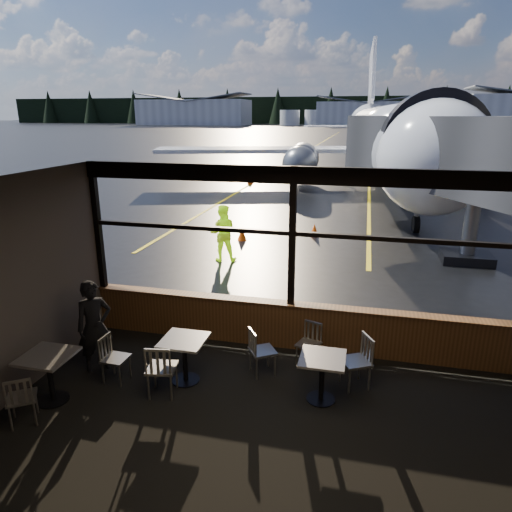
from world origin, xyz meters
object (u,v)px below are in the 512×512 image
(jet_bridge, at_px, (453,191))
(chair_mid_s, at_px, (162,368))
(chair_near_e, at_px, (355,362))
(chair_mid_w, at_px, (116,359))
(airliner, at_px, (390,95))
(cafe_table_left, at_px, (50,378))
(cone_wing, at_px, (250,180))
(chair_near_w, at_px, (263,351))
(passenger, at_px, (95,326))
(cafe_table_near, at_px, (322,379))
(cone_extra, at_px, (242,234))
(chair_left_s, at_px, (22,398))
(ground_crew, at_px, (223,233))
(chair_near_n, at_px, (308,345))
(cone_nose, at_px, (314,230))
(cafe_table_mid, at_px, (185,360))

(jet_bridge, height_order, chair_mid_s, jet_bridge)
(chair_near_e, distance_m, chair_mid_w, 4.01)
(airliner, height_order, cafe_table_left, airliner)
(jet_bridge, relative_size, cone_wing, 19.80)
(chair_near_w, relative_size, passenger, 0.52)
(chair_mid_w, bearing_deg, cafe_table_near, 96.60)
(chair_near_w, bearing_deg, cone_extra, 164.46)
(chair_mid_w, height_order, chair_left_s, chair_mid_w)
(airliner, bearing_deg, jet_bridge, -89.97)
(ground_crew, relative_size, cone_extra, 3.74)
(chair_near_n, xyz_separation_m, ground_crew, (-3.36, 5.59, 0.48))
(chair_mid_s, bearing_deg, passenger, 152.67)
(jet_bridge, distance_m, cone_nose, 5.56)
(cafe_table_left, xyz_separation_m, chair_mid_w, (0.70, 0.76, 0.00))
(cone_extra, bearing_deg, cone_nose, 25.40)
(chair_mid_w, height_order, cone_nose, chair_mid_w)
(jet_bridge, height_order, cafe_table_near, jet_bridge)
(cone_wing, bearing_deg, chair_near_w, -75.33)
(airliner, distance_m, chair_near_w, 23.83)
(airliner, bearing_deg, chair_mid_w, -106.13)
(passenger, bearing_deg, ground_crew, 41.57)
(cafe_table_near, distance_m, chair_near_e, 0.72)
(chair_near_n, bearing_deg, chair_mid_w, 41.71)
(jet_bridge, relative_size, chair_near_w, 12.47)
(passenger, bearing_deg, cafe_table_near, -46.55)
(chair_near_e, relative_size, cone_nose, 1.97)
(cone_extra, bearing_deg, cafe_table_left, -92.30)
(jet_bridge, height_order, chair_near_e, jet_bridge)
(cone_nose, bearing_deg, ground_crew, -124.14)
(airliner, relative_size, chair_near_n, 44.97)
(chair_mid_s, height_order, ground_crew, ground_crew)
(chair_near_e, height_order, cone_nose, chair_near_e)
(chair_mid_w, bearing_deg, chair_near_e, 103.39)
(jet_bridge, distance_m, passenger, 9.92)
(chair_near_e, bearing_deg, cone_wing, -9.69)
(chair_left_s, relative_size, cone_nose, 1.76)
(cafe_table_mid, bearing_deg, cone_nose, 84.18)
(chair_mid_s, relative_size, passenger, 0.57)
(cone_nose, xyz_separation_m, cone_wing, (-5.58, 12.34, 0.04))
(cafe_table_mid, bearing_deg, chair_near_w, 23.81)
(ground_crew, xyz_separation_m, cone_wing, (-3.14, 15.94, -0.60))
(passenger, bearing_deg, cone_extra, 42.45)
(chair_near_n, xyz_separation_m, passenger, (-3.63, -1.00, 0.43))
(cafe_table_left, bearing_deg, chair_near_e, 18.14)
(chair_near_w, bearing_deg, chair_near_n, 90.08)
(cafe_table_near, height_order, cone_nose, cafe_table_near)
(chair_left_s, relative_size, cone_extra, 1.76)
(chair_near_w, distance_m, ground_crew, 6.63)
(cafe_table_left, distance_m, ground_crew, 7.66)
(cafe_table_mid, height_order, cone_nose, cafe_table_mid)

